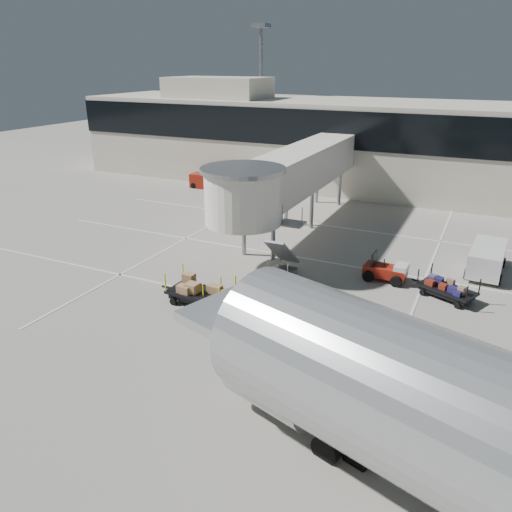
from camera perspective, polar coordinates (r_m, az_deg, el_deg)
The scene contains 11 objects.
ground at distance 23.32m, azimuth 0.74°, elevation -8.17°, with size 140.00×140.00×0.00m, color #A29D91.
lane_markings at distance 31.41m, azimuth 6.81°, elevation -0.24°, with size 40.00×30.00×0.02m.
terminal at distance 49.72m, azimuth 15.39°, elevation 12.09°, with size 64.00×12.11×15.20m.
jet_bridge at distance 33.90m, azimuth 3.44°, elevation 9.05°, with size 5.70×20.40×6.03m.
baggage_tug at distance 28.84m, azimuth 14.68°, elevation -1.66°, with size 2.40×1.59×1.54m.
suitcase_cart at distance 27.69m, azimuth 20.88°, elevation -3.53°, with size 3.48×2.45×1.36m.
box_cart_near at distance 24.35m, azimuth -2.66°, elevation -5.43°, with size 3.46×2.08×1.33m.
box_cart_far at distance 25.23m, azimuth -6.25°, elevation -4.31°, with size 4.17×1.84×1.62m.
ground_worker at distance 22.06m, azimuth -4.01°, elevation -7.78°, with size 0.56×0.37×1.54m, color #B9EF19.
minivan at distance 31.74m, azimuth 24.94°, elevation -0.06°, with size 2.11×4.38×1.62m.
belt_loader at distance 48.84m, azimuth -5.45°, elevation 8.49°, with size 3.70×1.53×1.78m.
Camera 1 is at (8.48, -18.43, 11.51)m, focal length 35.00 mm.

